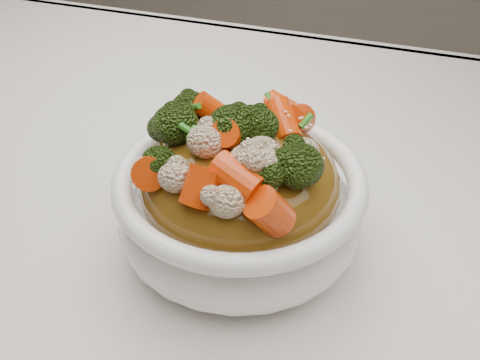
% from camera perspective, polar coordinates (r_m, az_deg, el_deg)
% --- Properties ---
extents(tablecloth, '(1.20, 0.80, 0.04)m').
position_cam_1_polar(tablecloth, '(0.56, 0.01, -3.54)').
color(tablecloth, silver).
rests_on(tablecloth, dining_table).
extents(bowl, '(0.26, 0.26, 0.08)m').
position_cam_1_polar(bowl, '(0.47, 0.00, -2.94)').
color(bowl, white).
rests_on(bowl, tablecloth).
extents(sauce_base, '(0.20, 0.20, 0.09)m').
position_cam_1_polar(sauce_base, '(0.46, 0.00, -0.28)').
color(sauce_base, brown).
rests_on(sauce_base, bowl).
extents(carrots, '(0.20, 0.20, 0.05)m').
position_cam_1_polar(carrots, '(0.42, 0.00, 6.04)').
color(carrots, '#D23A06').
rests_on(carrots, sauce_base).
extents(broccoli, '(0.20, 0.20, 0.04)m').
position_cam_1_polar(broccoli, '(0.42, 0.00, 5.93)').
color(broccoli, black).
rests_on(broccoli, sauce_base).
extents(cauliflower, '(0.20, 0.20, 0.03)m').
position_cam_1_polar(cauliflower, '(0.42, 0.00, 5.71)').
color(cauliflower, beige).
rests_on(cauliflower, sauce_base).
extents(scallions, '(0.15, 0.15, 0.02)m').
position_cam_1_polar(scallions, '(0.42, 0.00, 6.15)').
color(scallions, '#28711A').
rests_on(scallions, sauce_base).
extents(sesame_seeds, '(0.18, 0.18, 0.01)m').
position_cam_1_polar(sesame_seeds, '(0.42, 0.00, 6.15)').
color(sesame_seeds, beige).
rests_on(sesame_seeds, sauce_base).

